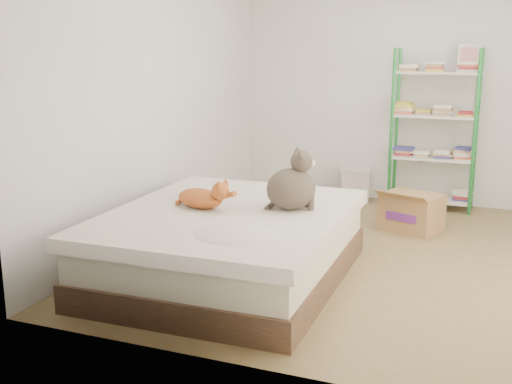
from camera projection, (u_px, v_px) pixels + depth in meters
The scene contains 7 objects.
room at pixel (371, 101), 5.10m from camera, with size 3.81×4.21×2.61m.
bed at pixel (229, 245), 4.84m from camera, with size 1.71×2.12×0.53m.
orange_cat at pixel (200, 196), 4.84m from camera, with size 0.47×0.25×0.19m, color orange, non-canonical shape.
grey_cat at pixel (291, 180), 4.76m from camera, with size 0.33×0.40×0.45m, color brown, non-canonical shape.
shelf_unit at pixel (435, 130), 6.79m from camera, with size 0.88×0.36×1.74m.
cardboard_box at pixel (411, 212), 6.10m from camera, with size 0.62×0.63×0.41m.
white_bin at pixel (355, 185), 7.21m from camera, with size 0.40×0.37×0.38m.
Camera 1 is at (1.04, -5.10, 1.76)m, focal length 45.00 mm.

